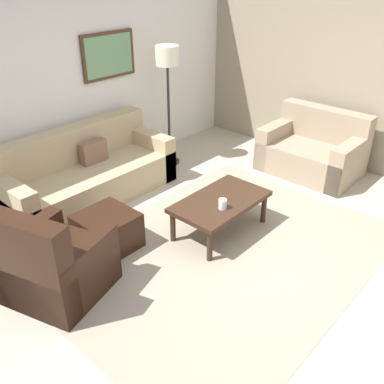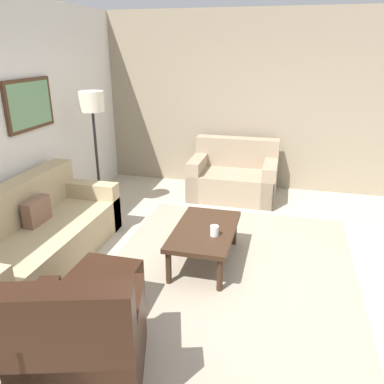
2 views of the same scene
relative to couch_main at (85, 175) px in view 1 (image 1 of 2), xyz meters
name	(u,v)px [view 1 (image 1 of 2)]	position (x,y,z in m)	size (l,w,h in m)	color
ground_plane	(224,253)	(0.21, -2.11, -0.30)	(8.00, 8.00, 0.00)	#B2A893
rear_partition	(65,79)	(0.21, 0.49, 1.10)	(6.00, 0.12, 2.80)	silver
stone_feature_panel	(364,70)	(3.21, -2.11, 1.10)	(0.12, 5.20, 2.80)	gray
area_rug	(224,253)	(0.21, -2.11, -0.29)	(3.54, 2.63, 0.01)	gray
couch_main	(85,175)	(0.00, 0.00, 0.00)	(2.24, 0.89, 0.88)	tan
couch_loveseat	(314,152)	(2.65, -1.82, 0.00)	(0.91, 1.33, 0.88)	gray
armchair_leather	(52,268)	(-1.32, -1.35, 0.01)	(1.00, 1.00, 0.95)	black
ottoman	(107,231)	(-0.53, -1.11, -0.10)	(0.56, 0.56, 0.40)	black
coffee_table	(220,204)	(0.51, -1.81, 0.06)	(1.10, 0.64, 0.41)	#382316
cup	(223,204)	(0.37, -1.94, 0.17)	(0.09, 0.09, 0.11)	white
lamp_standing	(168,68)	(1.47, -0.08, 1.11)	(0.32, 0.32, 1.71)	black
framed_artwork	(109,55)	(0.86, 0.41, 1.31)	(0.83, 0.04, 0.59)	#472D1C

